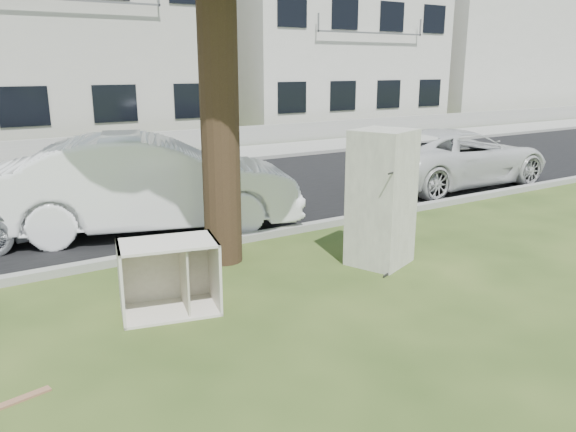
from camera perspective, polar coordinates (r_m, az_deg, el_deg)
ground at (r=7.10m, az=2.86°, el=-8.04°), size 120.00×120.00×0.00m
road at (r=12.27m, az=-13.40°, el=1.50°), size 120.00×7.00×0.01m
kerb_near at (r=9.09m, az=-6.02°, el=-2.89°), size 120.00×0.18×0.12m
kerb_far at (r=15.61m, az=-17.70°, el=4.01°), size 120.00×0.18×0.12m
sidewalk at (r=17.00m, az=-18.97°, el=4.77°), size 120.00×2.80×0.01m
low_wall at (r=18.49m, az=-20.24°, el=6.51°), size 120.00×0.15×0.70m
townhouse_center at (r=23.17m, az=-23.75°, el=16.11°), size 11.22×8.16×7.44m
townhouse_right at (r=27.77m, az=2.56°, el=16.29°), size 10.20×8.16×6.84m
filler_right at (r=37.84m, az=20.43°, el=14.70°), size 16.00×9.00×6.40m
fridge at (r=8.07m, az=9.48°, el=1.82°), size 1.01×0.98×1.94m
cabinet at (r=6.64m, az=-12.01°, el=-6.08°), size 1.22×0.91×0.86m
plank_b at (r=7.31m, az=-12.54°, el=-7.61°), size 0.72×0.67×0.02m
plank_c at (r=7.27m, az=-12.40°, el=-7.73°), size 0.42×0.85×0.02m
car_center at (r=9.92m, az=-13.84°, el=3.24°), size 5.35×3.17×1.66m
car_right at (r=14.10m, az=16.69°, el=5.77°), size 4.89×2.32×1.35m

